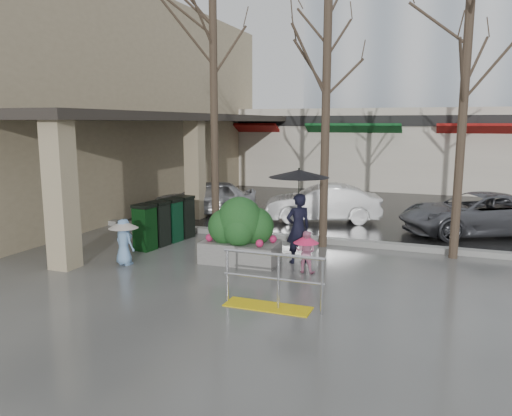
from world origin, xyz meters
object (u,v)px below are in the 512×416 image
Objects in this scene: car_b at (322,203)px; tree_midwest at (327,46)px; planter at (241,231)px; news_boxes at (165,222)px; tree_west at (213,58)px; tree_mideast at (467,55)px; child_blue at (124,237)px; car_c at (477,214)px; child_pink at (306,248)px; woman at (299,203)px; handrail at (271,288)px; car_a at (206,198)px.

tree_midwest is at bearing -3.84° from car_b.
planter is 2.89m from news_boxes.
car_b is (0.68, 5.60, -0.13)m from planter.
tree_west is at bearing 127.34° from planter.
tree_mideast is 8.68m from news_boxes.
child_blue is at bearing -155.12° from tree_mideast.
car_b is at bearing -119.62° from car_c.
woman is at bearing -56.44° from child_pink.
tree_midwest reaches higher than handrail.
car_a reaches higher than news_boxes.
handrail is at bearing 94.28° from child_pink.
child_blue is at bearing 17.13° from child_pink.
car_a is (-5.23, 7.91, 0.25)m from handrail.
car_a is (-5.07, 3.11, -4.60)m from tree_midwest.
tree_mideast is 5.27m from car_c.
woman is 0.60× the size of car_b.
handrail is at bearing 57.11° from woman.
tree_midwest reaches higher than tree_west.
child_blue is at bearing -139.71° from tree_midwest.
child_pink is at bearing -60.65° from car_c.
child_blue is at bearing -42.68° from car_b.
planter is at bearing -2.63° from child_pink.
handrail is at bearing -57.20° from planter.
news_boxes is at bearing -129.16° from tree_west.
child_blue is 0.59× the size of planter.
child_blue is 6.58m from car_a.
car_b is at bearing 103.54° from tree_midwest.
tree_west is 5.61m from child_blue.
car_b is (-0.99, 5.82, 0.07)m from child_pink.
woman is 1.20m from child_pink.
woman is at bearing -153.16° from tree_mideast.
planter is 0.50× the size of car_a.
news_boxes reaches higher than child_pink.
car_a is at bearing -104.21° from car_b.
planter is (-1.64, 2.55, 0.39)m from handrail.
car_b reaches higher than news_boxes.
planter reaches higher than news_boxes.
tree_midwest is 3.07× the size of woman.
planter reaches higher than handrail.
tree_midwest is 6.34m from news_boxes.
child_pink is 0.51× the size of planter.
child_blue is 2.74m from planter.
tree_midwest is 7.36× the size of child_pink.
child_blue is at bearing -77.29° from car_c.
tree_midwest reaches higher than car_b.
child_blue is (-7.28, -3.38, -4.18)m from tree_mideast.
woman is 2.40× the size of child_pink.
tree_west is 1.84× the size of car_a.
tree_midwest reaches higher than car_c.
car_a is (-5.25, 5.58, 0.07)m from child_pink.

